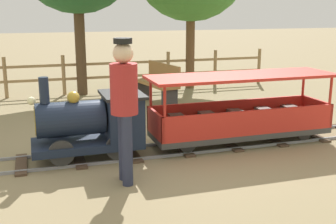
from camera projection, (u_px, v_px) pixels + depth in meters
name	position (u px, v px, depth m)	size (l,w,h in m)	color
ground_plane	(173.00, 150.00, 6.01)	(60.00, 60.00, 0.00)	#8C7A56
track	(182.00, 148.00, 6.05)	(0.76, 6.40, 0.04)	gray
locomotive	(94.00, 123.00, 5.58)	(0.72, 1.45, 1.07)	#192338
passenger_car	(241.00, 115.00, 6.22)	(0.82, 2.70, 0.97)	#3F3F3F
conductor_person	(124.00, 100.00, 4.70)	(0.30, 0.30, 1.62)	#282D47
park_bench	(158.00, 83.00, 8.84)	(1.35, 0.64, 0.82)	olive
fence_section	(118.00, 71.00, 10.06)	(0.08, 7.48, 0.90)	#93754C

